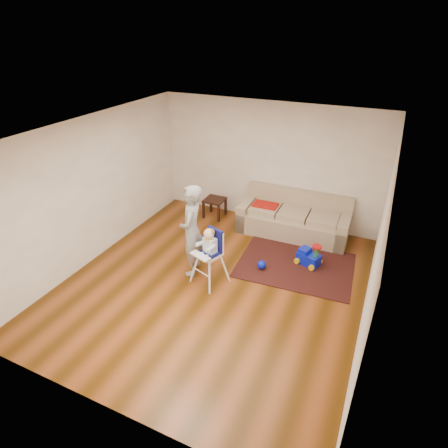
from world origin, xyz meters
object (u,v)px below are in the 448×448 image
at_px(sofa, 294,215).
at_px(adult, 192,231).
at_px(high_chair, 210,257).
at_px(toy_ball, 262,265).
at_px(side_table, 215,208).
at_px(ride_on_toy, 309,253).

distance_m(sofa, adult, 2.53).
bearing_deg(high_chair, toy_ball, 64.81).
height_order(side_table, ride_on_toy, ride_on_toy).
xyz_separation_m(side_table, toy_ball, (1.75, -1.59, -0.13)).
xyz_separation_m(sofa, side_table, (-1.90, 0.03, -0.22)).
bearing_deg(adult, high_chair, 52.45).
height_order(ride_on_toy, high_chair, high_chair).
bearing_deg(side_table, sofa, -0.82).
bearing_deg(high_chair, sofa, 88.52).
height_order(sofa, side_table, sofa).
bearing_deg(ride_on_toy, toy_ball, -126.69).
distance_m(sofa, toy_ball, 1.61).
height_order(ride_on_toy, adult, adult).
bearing_deg(toy_ball, high_chair, -134.60).
xyz_separation_m(sofa, ride_on_toy, (0.60, -1.03, -0.20)).
relative_size(sofa, side_table, 5.18).
xyz_separation_m(sofa, toy_ball, (-0.15, -1.56, -0.35)).
relative_size(sofa, toy_ball, 14.14).
relative_size(sofa, adult, 1.37).
distance_m(toy_ball, high_chair, 1.11).
bearing_deg(ride_on_toy, adult, -131.57).
relative_size(ride_on_toy, high_chair, 0.43).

